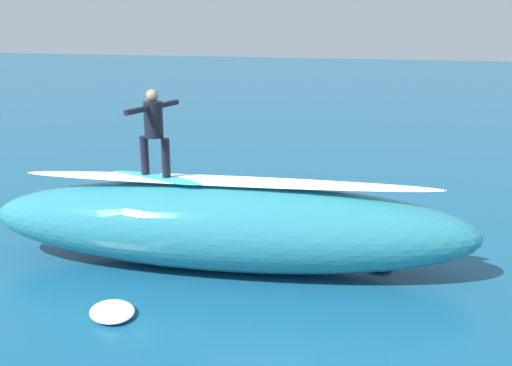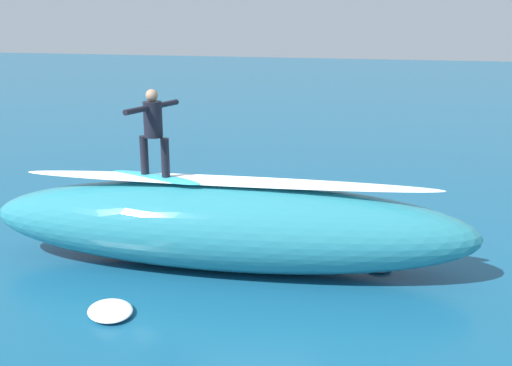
% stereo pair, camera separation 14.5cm
% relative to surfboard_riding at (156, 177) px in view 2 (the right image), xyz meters
% --- Properties ---
extents(ground_plane, '(120.00, 120.00, 0.00)m').
position_rel_surfboard_riding_xyz_m(ground_plane, '(-1.82, -1.86, -1.77)').
color(ground_plane, '#145175').
extents(wave_crest, '(9.75, 2.99, 1.73)m').
position_rel_surfboard_riding_xyz_m(wave_crest, '(-1.38, -0.14, -0.91)').
color(wave_crest, teal).
rests_on(wave_crest, ground_plane).
extents(wave_foam_lip, '(8.18, 1.52, 0.08)m').
position_rel_surfboard_riding_xyz_m(wave_foam_lip, '(-1.38, -0.14, -0.01)').
color(wave_foam_lip, white).
rests_on(wave_foam_lip, wave_crest).
extents(surfboard_riding, '(2.18, 0.90, 0.09)m').
position_rel_surfboard_riding_xyz_m(surfboard_riding, '(0.00, 0.00, 0.00)').
color(surfboard_riding, '#33B2D1').
rests_on(surfboard_riding, wave_crest).
extents(surfer_riding, '(0.65, 1.56, 1.66)m').
position_rel_surfboard_riding_xyz_m(surfer_riding, '(0.00, 0.00, 1.01)').
color(surfer_riding, black).
rests_on(surfer_riding, surfboard_riding).
extents(surfboard_paddling, '(2.37, 1.43, 0.09)m').
position_rel_surfboard_riding_xyz_m(surfboard_paddling, '(-3.19, -3.12, -1.73)').
color(surfboard_paddling, '#E0563D').
rests_on(surfboard_paddling, ground_plane).
extents(surfer_paddling, '(1.66, 0.89, 0.31)m').
position_rel_surfboard_riding_xyz_m(surfer_paddling, '(-3.31, -3.18, -1.55)').
color(surfer_paddling, black).
rests_on(surfer_paddling, surfboard_paddling).
extents(buoy_marker, '(0.58, 0.58, 0.99)m').
position_rel_surfboard_riding_xyz_m(buoy_marker, '(1.92, -1.86, -1.48)').
color(buoy_marker, red).
rests_on(buoy_marker, ground_plane).
extents(foam_patch_near, '(0.69, 0.70, 0.09)m').
position_rel_surfboard_riding_xyz_m(foam_patch_near, '(-4.31, -0.81, -1.73)').
color(foam_patch_near, white).
rests_on(foam_patch_near, ground_plane).
extents(foam_patch_mid, '(0.76, 0.91, 0.18)m').
position_rel_surfboard_riding_xyz_m(foam_patch_mid, '(1.06, -3.49, -1.68)').
color(foam_patch_mid, white).
rests_on(foam_patch_mid, ground_plane).
extents(foam_patch_far, '(1.14, 1.14, 0.14)m').
position_rel_surfboard_riding_xyz_m(foam_patch_far, '(-0.13, 2.25, -1.70)').
color(foam_patch_far, white).
rests_on(foam_patch_far, ground_plane).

